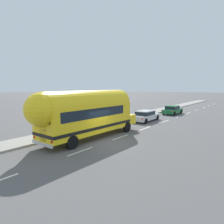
{
  "coord_description": "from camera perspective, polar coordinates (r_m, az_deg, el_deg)",
  "views": [
    {
      "loc": [
        9.76,
        -12.28,
        4.46
      ],
      "look_at": [
        -1.67,
        2.92,
        2.02
      ],
      "focal_mm": 32.02,
      "sensor_mm": 36.0,
      "label": 1
    }
  ],
  "objects": [
    {
      "name": "lane_markings",
      "position": [
        28.42,
        10.36,
        -1.84
      ],
      "size": [
        4.03,
        80.0,
        0.01
      ],
      "color": "silver",
      "rests_on": "ground"
    },
    {
      "name": "painted_bus",
      "position": [
        16.88,
        -7.5,
        -0.11
      ],
      "size": [
        2.8,
        11.52,
        4.12
      ],
      "color": "yellow",
      "rests_on": "ground"
    },
    {
      "name": "ground_plane",
      "position": [
        16.31,
        -1.51,
        -8.58
      ],
      "size": [
        300.0,
        300.0,
        0.0
      ],
      "primitive_type": "plane",
      "color": "#565454"
    },
    {
      "name": "car_second",
      "position": [
        33.87,
        16.87,
        0.67
      ],
      "size": [
        2.08,
        4.41,
        1.37
      ],
      "color": "#196633",
      "rests_on": "ground"
    },
    {
      "name": "sidewalk_slab",
      "position": [
        27.2,
        3.0,
        -1.99
      ],
      "size": [
        2.63,
        90.0,
        0.15
      ],
      "primitive_type": "cube",
      "color": "gray",
      "rests_on": "ground"
    },
    {
      "name": "car_lead",
      "position": [
        26.24,
        9.53,
        -0.93
      ],
      "size": [
        1.99,
        4.82,
        1.37
      ],
      "color": "silver",
      "rests_on": "ground"
    }
  ]
}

